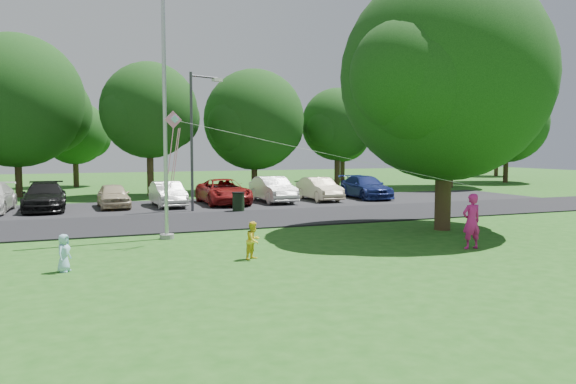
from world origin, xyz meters
name	(u,v)px	position (x,y,z in m)	size (l,w,h in m)	color
ground	(317,257)	(0.00, 0.00, 0.00)	(120.00, 120.00, 0.00)	#1D5316
park_road	(232,220)	(0.00, 9.00, 0.03)	(60.00, 6.00, 0.06)	black
parking_strip	(199,205)	(0.00, 15.50, 0.03)	(42.00, 7.00, 0.06)	black
flagpole	(165,119)	(-3.50, 5.00, 4.17)	(0.50, 0.50, 10.00)	#B7BABF
street_lamp	(196,129)	(-0.71, 12.80, 4.12)	(1.83, 0.90, 6.86)	#3F3F44
trash_can	(238,202)	(1.17, 11.92, 0.50)	(0.63, 0.63, 0.99)	black
big_tree	(444,80)	(6.74, 3.14, 5.75)	(8.80, 8.03, 9.94)	#332316
tree_row	(193,111)	(1.59, 24.23, 5.71)	(64.35, 11.94, 10.88)	#332316
horizon_trees	(198,135)	(4.06, 33.88, 4.30)	(77.46, 7.20, 7.02)	#332316
parked_cars	(193,192)	(-0.35, 15.57, 0.75)	(22.99, 5.21, 1.46)	silver
woman	(471,221)	(5.13, -0.51, 0.88)	(0.64, 0.42, 1.76)	#C51A7B
child_yellow	(253,240)	(-1.79, 0.43, 0.55)	(0.53, 0.41, 1.09)	yellow
child_blue	(64,253)	(-6.84, 0.66, 0.49)	(0.48, 0.31, 0.98)	#9CD5EF
kite	(185,135)	(-3.11, 3.53, 3.60)	(8.86, 4.47, 2.50)	pink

